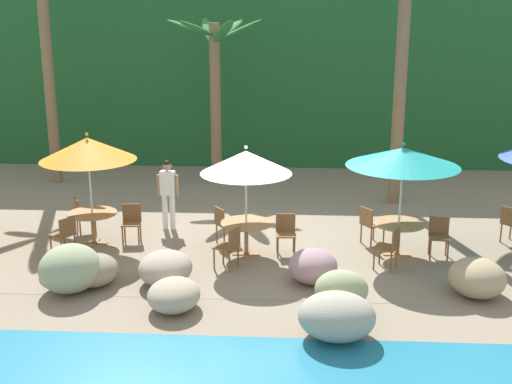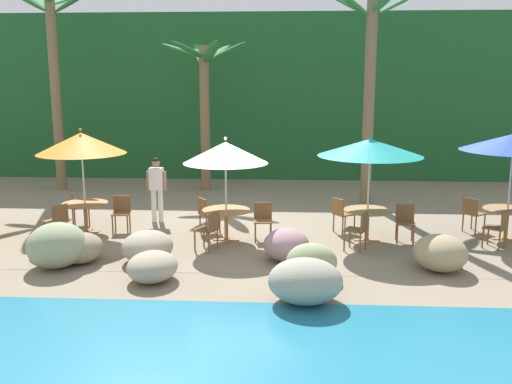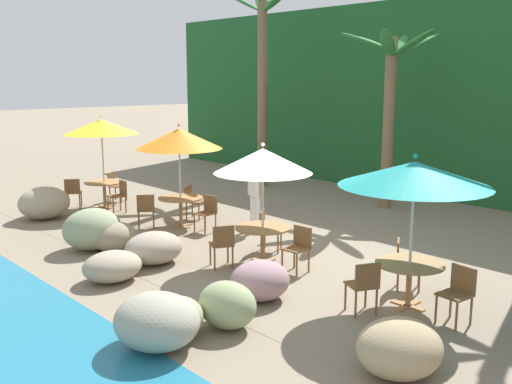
{
  "view_description": "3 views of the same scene",
  "coord_description": "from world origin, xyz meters",
  "views": [
    {
      "loc": [
        0.66,
        -13.73,
        5.19
      ],
      "look_at": [
        -0.19,
        0.22,
        1.27
      ],
      "focal_mm": 46.61,
      "sensor_mm": 36.0,
      "label": 1
    },
    {
      "loc": [
        1.08,
        -13.03,
        3.72
      ],
      "look_at": [
        0.27,
        0.56,
        0.98
      ],
      "focal_mm": 40.04,
      "sensor_mm": 36.0,
      "label": 2
    },
    {
      "loc": [
        7.81,
        -8.0,
        3.65
      ],
      "look_at": [
        -0.71,
        -0.19,
        1.38
      ],
      "focal_mm": 41.12,
      "sensor_mm": 36.0,
      "label": 3
    }
  ],
  "objects": [
    {
      "name": "chair_white_inland",
      "position": [
        -0.92,
        0.33,
        0.51
      ],
      "size": [
        0.59,
        0.59,
        0.87
      ],
      "color": "brown",
      "rests_on": "ground"
    },
    {
      "name": "chair_orange_seaward",
      "position": [
        -3.02,
        0.36,
        0.51
      ],
      "size": [
        0.47,
        0.47,
        0.87
      ],
      "color": "brown",
      "rests_on": "ground"
    },
    {
      "name": "foliage_backdrop",
      "position": [
        0.0,
        9.0,
        3.0
      ],
      "size": [
        28.0,
        2.4,
        6.0
      ],
      "color": "#1E5628",
      "rests_on": "ground"
    },
    {
      "name": "umbrella_white",
      "position": [
        -0.36,
        -0.32,
        2.06
      ],
      "size": [
        1.93,
        1.93,
        2.41
      ],
      "color": "silver",
      "rests_on": "ground"
    },
    {
      "name": "rock_seawall",
      "position": [
        0.19,
        -2.54,
        0.36
      ],
      "size": [
        15.47,
        3.34,
        0.89
      ],
      "color": "gray",
      "rests_on": "ground"
    },
    {
      "name": "dining_table_orange",
      "position": [
        -3.86,
        0.17,
        0.61
      ],
      "size": [
        1.1,
        1.1,
        0.74
      ],
      "color": "#A37547",
      "rests_on": "ground"
    },
    {
      "name": "ground_plane",
      "position": [
        0.0,
        0.0,
        0.0
      ],
      "size": [
        120.0,
        120.0,
        0.0
      ],
      "primitive_type": "plane",
      "color": "gray"
    },
    {
      "name": "chair_white_left",
      "position": [
        -0.64,
        -1.13,
        0.51
      ],
      "size": [
        0.56,
        0.56,
        0.87
      ],
      "color": "brown",
      "rests_on": "ground"
    },
    {
      "name": "chair_yellow_inland",
      "position": [
        -7.69,
        0.51,
        0.51
      ],
      "size": [
        0.59,
        0.59,
        0.87
      ],
      "color": "brown",
      "rests_on": "ground"
    },
    {
      "name": "chair_orange_left",
      "position": [
        -4.23,
        -0.59,
        0.51
      ],
      "size": [
        0.59,
        0.58,
        0.87
      ],
      "color": "brown",
      "rests_on": "ground"
    },
    {
      "name": "chair_teal_inland",
      "position": [
        2.35,
        0.51,
        0.51
      ],
      "size": [
        0.59,
        0.58,
        0.87
      ],
      "color": "brown",
      "rests_on": "ground"
    },
    {
      "name": "chair_yellow_seaward",
      "position": [
        -6.28,
        -0.15,
        0.51
      ],
      "size": [
        0.46,
        0.47,
        0.87
      ],
      "color": "brown",
      "rests_on": "ground"
    },
    {
      "name": "chair_teal_seaward",
      "position": [
        3.74,
        -0.16,
        0.51
      ],
      "size": [
        0.47,
        0.47,
        0.87
      ],
      "color": "brown",
      "rests_on": "ground"
    },
    {
      "name": "palm_tree_second",
      "position": [
        -1.72,
        5.75,
        3.32
      ],
      "size": [
        2.89,
        2.72,
        4.89
      ],
      "color": "brown",
      "rests_on": "ground"
    },
    {
      "name": "chair_orange_inland",
      "position": [
        -4.34,
        0.88,
        0.51
      ],
      "size": [
        0.58,
        0.57,
        0.87
      ],
      "color": "brown",
      "rests_on": "ground"
    },
    {
      "name": "dining_table_teal",
      "position": [
        2.89,
        -0.15,
        0.61
      ],
      "size": [
        1.1,
        1.1,
        0.74
      ],
      "color": "#A37547",
      "rests_on": "ground"
    },
    {
      "name": "waiter_in_white",
      "position": [
        -2.35,
        1.3,
        0.99
      ],
      "size": [
        0.52,
        0.25,
        1.7
      ],
      "color": "white",
      "rests_on": "ground"
    },
    {
      "name": "umbrella_teal",
      "position": [
        2.89,
        -0.15,
        2.18
      ],
      "size": [
        2.36,
        2.36,
        2.49
      ],
      "color": "silver",
      "rests_on": "ground"
    },
    {
      "name": "terrace_deck",
      "position": [
        0.0,
        0.0,
        0.0
      ],
      "size": [
        18.0,
        5.2,
        0.01
      ],
      "color": "gray",
      "rests_on": "ground"
    },
    {
      "name": "dining_table_yellow",
      "position": [
        -7.13,
        -0.14,
        0.61
      ],
      "size": [
        1.1,
        1.1,
        0.74
      ],
      "color": "#A37547",
      "rests_on": "ground"
    },
    {
      "name": "dining_table_white",
      "position": [
        -0.36,
        -0.32,
        0.61
      ],
      "size": [
        1.1,
        1.1,
        0.74
      ],
      "color": "#A37547",
      "rests_on": "ground"
    },
    {
      "name": "umbrella_orange",
      "position": [
        -3.86,
        0.17,
        2.19
      ],
      "size": [
        2.1,
        2.1,
        2.55
      ],
      "color": "silver",
      "rests_on": "ground"
    },
    {
      "name": "chair_white_seaward",
      "position": [
        0.48,
        -0.17,
        0.51
      ],
      "size": [
        0.45,
        0.45,
        0.87
      ],
      "color": "brown",
      "rests_on": "ground"
    },
    {
      "name": "chair_yellow_left",
      "position": [
        -7.52,
        -0.9,
        0.51
      ],
      "size": [
        0.59,
        0.59,
        0.87
      ],
      "color": "brown",
      "rests_on": "ground"
    },
    {
      "name": "palm_tree_nearest",
      "position": [
        -6.6,
        5.5,
        4.25
      ],
      "size": [
        2.94,
        3.26,
        6.59
      ],
      "color": "brown",
      "rests_on": "ground"
    },
    {
      "name": "umbrella_yellow",
      "position": [
        -7.13,
        -0.14,
        2.29
      ],
      "size": [
        2.06,
        2.06,
        2.61
      ],
      "color": "silver",
      "rests_on": "ground"
    },
    {
      "name": "chair_teal_left",
      "position": [
        2.61,
        -0.96,
        0.51
      ],
      "size": [
        0.57,
        0.56,
        0.87
      ],
      "color": "brown",
      "rests_on": "ground"
    }
  ]
}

